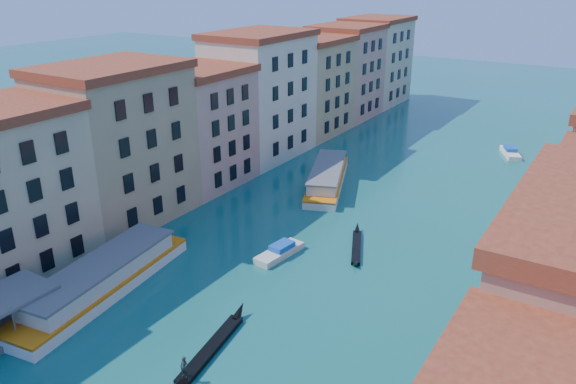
% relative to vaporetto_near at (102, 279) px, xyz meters
% --- Properties ---
extents(left_bank_palazzos, '(12.80, 128.40, 21.00)m').
position_rel_vaporetto_near_xyz_m(left_bank_palazzos, '(-12.00, 39.42, 8.21)').
color(left_bank_palazzos, '#CCAF8B').
rests_on(left_bank_palazzos, ground).
extents(quay, '(4.00, 140.00, 1.00)m').
position_rel_vaporetto_near_xyz_m(quay, '(36.00, 39.75, -1.00)').
color(quay, '#A49784').
rests_on(quay, ground).
extents(mooring_poles_right, '(1.44, 54.24, 3.20)m').
position_rel_vaporetto_near_xyz_m(mooring_poles_right, '(33.10, 3.55, -0.20)').
color(mooring_poles_right, '#522D1C').
rests_on(mooring_poles_right, ground).
extents(vaporetto_near, '(8.02, 22.84, 3.33)m').
position_rel_vaporetto_near_xyz_m(vaporetto_near, '(0.00, 0.00, 0.00)').
color(vaporetto_near, white).
rests_on(vaporetto_near, ground).
extents(vaporetto_far, '(11.67, 20.36, 2.99)m').
position_rel_vaporetto_near_xyz_m(vaporetto_far, '(4.99, 38.66, -0.15)').
color(vaporetto_far, silver).
rests_on(vaporetto_far, ground).
extents(gondola_fore, '(3.10, 12.82, 2.56)m').
position_rel_vaporetto_near_xyz_m(gondola_fore, '(15.34, -1.63, -1.07)').
color(gondola_fore, black).
rests_on(gondola_fore, ground).
extents(gondola_far, '(5.12, 10.09, 1.52)m').
position_rel_vaporetto_near_xyz_m(gondola_far, '(17.68, 22.31, -1.19)').
color(gondola_far, black).
rests_on(gondola_far, ground).
extents(motorboat_mid, '(2.90, 6.85, 1.38)m').
position_rel_vaporetto_near_xyz_m(motorboat_mid, '(11.08, 15.97, -0.96)').
color(motorboat_mid, silver).
rests_on(motorboat_mid, ground).
extents(motorboat_far, '(4.87, 7.17, 1.43)m').
position_rel_vaporetto_near_xyz_m(motorboat_far, '(25.40, 68.47, -0.94)').
color(motorboat_far, white).
rests_on(motorboat_far, ground).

